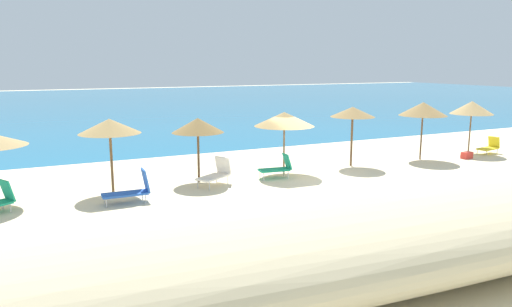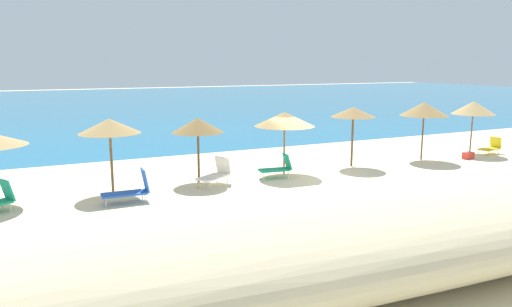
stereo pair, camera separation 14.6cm
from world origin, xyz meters
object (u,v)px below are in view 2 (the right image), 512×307
(lounge_chair_1, at_px, (491,147))
(lounge_chair_0, at_px, (131,190))
(lounge_chair_4, at_px, (278,167))
(beach_umbrella_3, at_px, (284,119))
(beach_umbrella_5, at_px, (424,109))
(beach_umbrella_4, at_px, (353,112))
(cooler_box, at_px, (468,156))
(beach_umbrella_6, at_px, (473,108))
(lounge_chair_3, at_px, (216,173))
(beach_umbrella_1, at_px, (109,126))
(beach_umbrella_2, at_px, (198,125))

(lounge_chair_1, bearing_deg, lounge_chair_0, 83.27)
(lounge_chair_4, bearing_deg, beach_umbrella_3, -37.96)
(beach_umbrella_5, bearing_deg, beach_umbrella_4, 176.25)
(lounge_chair_0, bearing_deg, cooler_box, -86.27)
(beach_umbrella_5, height_order, lounge_chair_1, beach_umbrella_5)
(beach_umbrella_6, height_order, lounge_chair_4, beach_umbrella_6)
(beach_umbrella_6, height_order, lounge_chair_3, beach_umbrella_6)
(beach_umbrella_1, distance_m, beach_umbrella_5, 14.93)
(beach_umbrella_2, bearing_deg, beach_umbrella_6, -0.72)
(beach_umbrella_6, bearing_deg, lounge_chair_3, -177.55)
(beach_umbrella_2, distance_m, beach_umbrella_3, 3.80)
(beach_umbrella_6, bearing_deg, lounge_chair_4, -176.85)
(lounge_chair_1, bearing_deg, beach_umbrella_3, 77.43)
(beach_umbrella_1, relative_size, beach_umbrella_6, 1.00)
(beach_umbrella_5, relative_size, beach_umbrella_6, 1.03)
(lounge_chair_0, xyz_separation_m, lounge_chair_3, (3.50, 1.05, 0.00))
(beach_umbrella_3, xyz_separation_m, beach_umbrella_5, (7.69, -0.16, 0.14))
(beach_umbrella_6, xyz_separation_m, lounge_chair_4, (-11.93, -0.66, -1.97))
(beach_umbrella_3, xyz_separation_m, lounge_chair_4, (-0.62, -0.61, -1.93))
(beach_umbrella_2, bearing_deg, beach_umbrella_1, -175.04)
(beach_umbrella_5, height_order, cooler_box, beach_umbrella_5)
(beach_umbrella_5, bearing_deg, lounge_chair_1, -4.95)
(beach_umbrella_1, bearing_deg, beach_umbrella_5, -0.38)
(beach_umbrella_6, xyz_separation_m, lounge_chair_3, (-14.68, -0.63, -1.97))
(beach_umbrella_6, distance_m, lounge_chair_3, 14.83)
(lounge_chair_4, bearing_deg, beach_umbrella_5, -79.73)
(lounge_chair_4, bearing_deg, beach_umbrella_2, 82.26)
(beach_umbrella_1, xyz_separation_m, beach_umbrella_5, (14.93, -0.10, 0.04))
(lounge_chair_0, relative_size, cooler_box, 2.79)
(beach_umbrella_3, relative_size, lounge_chair_1, 1.93)
(beach_umbrella_4, distance_m, beach_umbrella_5, 4.05)
(beach_umbrella_4, bearing_deg, beach_umbrella_6, -0.43)
(lounge_chair_0, xyz_separation_m, lounge_chair_1, (19.04, 1.08, -0.09))
(beach_umbrella_1, distance_m, beach_umbrella_6, 18.55)
(lounge_chair_3, height_order, lounge_chair_4, lounge_chair_3)
(beach_umbrella_6, relative_size, lounge_chair_0, 1.74)
(beach_umbrella_5, distance_m, lounge_chair_0, 14.78)
(beach_umbrella_6, relative_size, lounge_chair_3, 1.73)
(beach_umbrella_3, bearing_deg, lounge_chair_3, -170.14)
(lounge_chair_4, bearing_deg, lounge_chair_1, -82.55)
(lounge_chair_1, bearing_deg, beach_umbrella_5, 75.08)
(beach_umbrella_2, height_order, beach_umbrella_5, beach_umbrella_5)
(lounge_chair_4, xyz_separation_m, cooler_box, (10.60, -0.40, -0.29))
(beach_umbrella_1, xyz_separation_m, beach_umbrella_2, (3.44, 0.30, -0.19))
(cooler_box, bearing_deg, lounge_chair_1, 11.98)
(beach_umbrella_1, relative_size, beach_umbrella_2, 1.07)
(beach_umbrella_1, height_order, lounge_chair_1, beach_umbrella_1)
(lounge_chair_3, bearing_deg, lounge_chair_4, -122.37)
(beach_umbrella_5, bearing_deg, cooler_box, -20.40)
(lounge_chair_1, xyz_separation_m, cooler_box, (-2.19, -0.46, -0.20))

